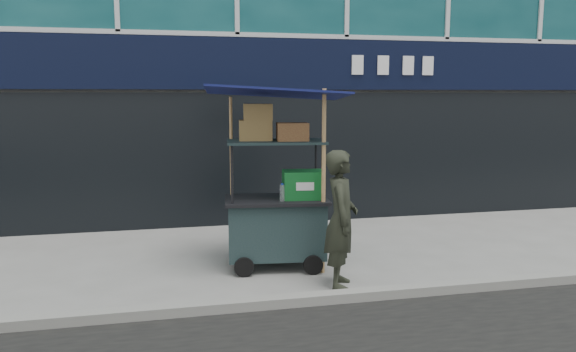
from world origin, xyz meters
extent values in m
plane|color=slate|center=(0.00, 0.00, 0.00)|extent=(80.00, 80.00, 0.00)
cube|color=gray|center=(0.00, -0.20, 0.06)|extent=(80.00, 0.18, 0.12)
cube|color=black|center=(0.00, 3.86, 2.90)|extent=(15.68, 0.06, 0.90)
cube|color=black|center=(0.00, 3.90, 1.20)|extent=(15.68, 0.04, 2.40)
cube|color=#182829|center=(0.15, 1.27, 0.54)|extent=(1.38, 0.91, 0.76)
cylinder|color=black|center=(-0.35, 0.93, 0.13)|extent=(0.27, 0.08, 0.26)
cylinder|color=black|center=(0.56, 0.82, 0.13)|extent=(0.27, 0.08, 0.26)
cube|color=black|center=(0.15, 1.27, 0.95)|extent=(1.48, 1.00, 0.04)
cylinder|color=black|center=(-0.48, 1.02, 1.33)|extent=(0.04, 0.04, 0.81)
cylinder|color=black|center=(0.71, 0.88, 1.33)|extent=(0.04, 0.04, 0.81)
cylinder|color=black|center=(-0.40, 1.67, 1.33)|extent=(0.04, 0.04, 0.81)
cylinder|color=black|center=(0.78, 1.53, 1.33)|extent=(0.04, 0.04, 0.81)
cube|color=#182829|center=(0.15, 1.27, 1.74)|extent=(1.38, 0.91, 0.03)
cylinder|color=#A9854C|center=(0.71, 0.88, 1.22)|extent=(0.06, 0.06, 2.44)
cylinder|color=#A9854C|center=(-0.40, 1.67, 1.17)|extent=(0.05, 0.05, 2.34)
cube|color=#0C1048|center=(0.15, 1.27, 2.39)|extent=(1.98, 1.51, 0.21)
cube|color=#0D551B|center=(0.51, 1.18, 1.16)|extent=(0.58, 0.44, 0.38)
cylinder|color=silver|center=(0.19, 1.05, 1.08)|extent=(0.08, 0.08, 0.22)
cylinder|color=#1739AC|center=(0.19, 1.05, 1.19)|extent=(0.04, 0.04, 0.02)
cube|color=olive|center=(-0.11, 1.36, 1.89)|extent=(0.47, 0.37, 0.27)
cube|color=olive|center=(0.36, 1.19, 1.87)|extent=(0.45, 0.35, 0.24)
cube|color=olive|center=(-0.08, 1.33, 2.13)|extent=(0.41, 0.32, 0.22)
imported|color=black|center=(0.77, 0.32, 0.85)|extent=(0.58, 0.72, 1.71)
camera|label=1|loc=(-1.35, -6.10, 2.38)|focal=35.00mm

